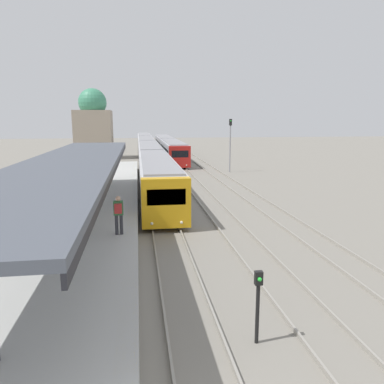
{
  "coord_description": "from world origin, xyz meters",
  "views": [
    {
      "loc": [
        -1.37,
        -4.53,
        5.74
      ],
      "look_at": [
        1.74,
        16.93,
        1.57
      ],
      "focal_mm": 35.0,
      "sensor_mm": 36.0,
      "label": 1
    }
  ],
  "objects_px": {
    "train_near": "(148,150)",
    "signal_mast_far": "(230,140)",
    "signal_post_near": "(258,299)",
    "person_on_platform": "(118,212)",
    "train_far": "(168,146)"
  },
  "relations": [
    {
      "from": "train_near",
      "to": "signal_mast_far",
      "type": "relative_size",
      "value": 11.67
    },
    {
      "from": "signal_post_near",
      "to": "signal_mast_far",
      "type": "xyz_separation_m",
      "value": [
        7.21,
        32.08,
        2.4
      ]
    },
    {
      "from": "person_on_platform",
      "to": "train_near",
      "type": "bearing_deg",
      "value": 86.54
    },
    {
      "from": "signal_post_near",
      "to": "signal_mast_far",
      "type": "bearing_deg",
      "value": 77.33
    },
    {
      "from": "train_far",
      "to": "signal_mast_far",
      "type": "relative_size",
      "value": 5.71
    },
    {
      "from": "train_far",
      "to": "signal_mast_far",
      "type": "height_order",
      "value": "signal_mast_far"
    },
    {
      "from": "train_near",
      "to": "signal_mast_far",
      "type": "xyz_separation_m",
      "value": [
        8.79,
        -12.07,
        1.97
      ]
    },
    {
      "from": "person_on_platform",
      "to": "signal_mast_far",
      "type": "distance_m",
      "value": 27.4
    },
    {
      "from": "train_far",
      "to": "signal_post_near",
      "type": "xyz_separation_m",
      "value": [
        -1.9,
        -51.31,
        -0.39
      ]
    },
    {
      "from": "person_on_platform",
      "to": "train_near",
      "type": "height_order",
      "value": "train_near"
    },
    {
      "from": "person_on_platform",
      "to": "signal_post_near",
      "type": "xyz_separation_m",
      "value": [
        3.82,
        -7.05,
        -0.71
      ]
    },
    {
      "from": "person_on_platform",
      "to": "train_near",
      "type": "relative_size",
      "value": 0.02
    },
    {
      "from": "signal_post_near",
      "to": "signal_mast_far",
      "type": "relative_size",
      "value": 0.34
    },
    {
      "from": "train_near",
      "to": "train_far",
      "type": "xyz_separation_m",
      "value": [
        3.48,
        7.17,
        -0.04
      ]
    },
    {
      "from": "person_on_platform",
      "to": "signal_post_near",
      "type": "height_order",
      "value": "person_on_platform"
    }
  ]
}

